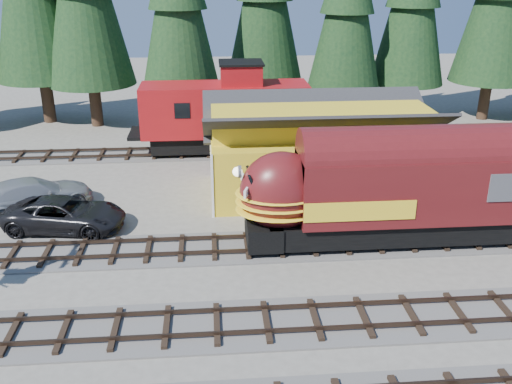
{
  "coord_description": "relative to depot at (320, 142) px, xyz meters",
  "views": [
    {
      "loc": [
        -6.0,
        -19.24,
        12.3
      ],
      "look_at": [
        -4.08,
        4.0,
        2.77
      ],
      "focal_mm": 40.0,
      "sensor_mm": 36.0,
      "label": 1
    }
  ],
  "objects": [
    {
      "name": "pickup_truck_b",
      "position": [
        -15.39,
        -1.39,
        -2.08
      ],
      "size": [
        6.57,
        5.07,
        1.78
      ],
      "primitive_type": "imported",
      "rotation": [
        0.0,
        0.0,
        2.06
      ],
      "color": "#979A9E",
      "rests_on": "ground"
    },
    {
      "name": "depot",
      "position": [
        0.0,
        0.0,
        0.0
      ],
      "size": [
        12.8,
        7.0,
        5.3
      ],
      "color": "gold",
      "rests_on": "ground"
    },
    {
      "name": "caboose",
      "position": [
        -4.95,
        7.5,
        -0.15
      ],
      "size": [
        11.02,
        3.2,
        5.73
      ],
      "color": "black",
      "rests_on": "ground"
    },
    {
      "name": "pickup_truck_a",
      "position": [
        -13.19,
        -3.8,
        -2.16
      ],
      "size": [
        6.13,
        3.57,
        1.6
      ],
      "primitive_type": "imported",
      "rotation": [
        0.0,
        0.0,
        1.41
      ],
      "color": "black",
      "rests_on": "ground"
    },
    {
      "name": "track_spur",
      "position": [
        -10.0,
        7.5,
        -2.9
      ],
      "size": [
        32.0,
        3.2,
        0.33
      ],
      "color": "#4C4947",
      "rests_on": "ground"
    },
    {
      "name": "ground",
      "position": [
        0.0,
        -10.5,
        -2.96
      ],
      "size": [
        120.0,
        120.0,
        0.0
      ],
      "primitive_type": "plane",
      "color": "#6B665B",
      "rests_on": "ground"
    },
    {
      "name": "locomotive",
      "position": [
        2.54,
        -6.5,
        -0.47
      ],
      "size": [
        15.62,
        3.11,
        4.25
      ],
      "color": "black",
      "rests_on": "ground"
    }
  ]
}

